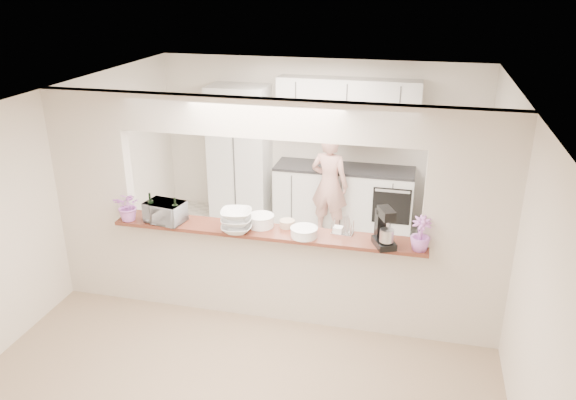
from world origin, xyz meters
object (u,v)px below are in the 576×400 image
(toaster_oven, at_px, (165,212))
(person, at_px, (329,185))
(refrigerator, at_px, (454,182))
(stand_mixer, at_px, (384,229))

(toaster_oven, distance_m, person, 2.83)
(refrigerator, relative_size, person, 1.09)
(person, bearing_deg, refrigerator, -156.19)
(person, bearing_deg, stand_mixer, 123.91)
(stand_mixer, xyz_separation_m, person, (-0.95, 2.44, -0.50))
(toaster_oven, height_order, person, person)
(refrigerator, bearing_deg, toaster_oven, -139.33)
(stand_mixer, distance_m, person, 2.66)
(stand_mixer, bearing_deg, person, 111.36)
(toaster_oven, bearing_deg, stand_mixer, 8.57)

